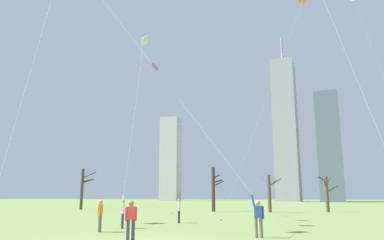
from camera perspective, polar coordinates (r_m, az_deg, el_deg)
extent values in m
cylinder|color=#726656|center=(17.53, 10.45, -15.80)|extent=(0.14, 0.14, 0.85)
cylinder|color=#726656|center=(17.54, 9.70, -15.83)|extent=(0.14, 0.14, 0.85)
cube|color=#2D4CA5|center=(17.50, 10.00, -13.55)|extent=(0.37, 0.25, 0.54)
sphere|color=tan|center=(17.49, 9.95, -12.27)|extent=(0.22, 0.22, 0.22)
cylinder|color=#2D4CA5|center=(17.49, 10.71, -13.63)|extent=(0.09, 0.09, 0.55)
cylinder|color=#2D4CA5|center=(17.49, 9.24, -12.02)|extent=(0.21, 0.12, 0.56)
cylinder|color=silver|center=(22.41, -7.34, 10.01)|extent=(12.81, 2.53, 16.27)
cylinder|color=silver|center=(19.88, -22.60, 9.35)|extent=(2.11, 5.06, 13.46)
cylinder|color=silver|center=(11.57, 19.98, 15.30)|extent=(3.11, 2.13, 10.07)
cylinder|color=#33384C|center=(22.49, -10.51, -14.81)|extent=(0.14, 0.14, 0.85)
cylinder|color=#33384C|center=(22.71, -10.50, -14.78)|extent=(0.14, 0.14, 0.85)
cube|color=white|center=(22.56, -10.44, -13.03)|extent=(0.34, 0.39, 0.54)
sphere|color=tan|center=(22.56, -10.40, -12.04)|extent=(0.22, 0.22, 0.22)
cylinder|color=white|center=(22.36, -10.46, -13.13)|extent=(0.09, 0.09, 0.55)
cylinder|color=white|center=(22.76, -10.38, -11.83)|extent=(0.18, 0.22, 0.56)
cube|color=white|center=(32.25, -7.26, 11.82)|extent=(0.43, 1.09, 1.01)
cylinder|color=black|center=(32.25, -7.26, 11.82)|extent=(0.37, 0.15, 0.62)
cylinder|color=white|center=(31.86, -7.72, 9.96)|extent=(0.02, 0.02, 1.51)
cylinder|color=silver|center=(26.96, -8.54, 2.33)|extent=(2.41, 6.55, 12.68)
cylinder|color=black|center=(26.76, -2.00, -14.43)|extent=(0.14, 0.14, 0.85)
cylinder|color=black|center=(26.54, -1.99, -14.46)|extent=(0.14, 0.14, 0.85)
cube|color=white|center=(26.62, -1.99, -12.95)|extent=(0.32, 0.39, 0.54)
sphere|color=tan|center=(26.62, -1.98, -12.11)|extent=(0.22, 0.22, 0.22)
cylinder|color=white|center=(26.84, -2.00, -13.01)|extent=(0.09, 0.09, 0.55)
cylinder|color=white|center=(26.42, -1.98, -13.03)|extent=(0.09, 0.09, 0.55)
cylinder|color=#33384C|center=(16.26, -8.93, -16.20)|extent=(0.14, 0.14, 0.85)
cylinder|color=#33384C|center=(16.20, -9.70, -16.20)|extent=(0.14, 0.14, 0.85)
cube|color=red|center=(16.19, -9.23, -13.75)|extent=(0.38, 0.38, 0.54)
sphere|color=brown|center=(16.18, -9.19, -12.37)|extent=(0.22, 0.22, 0.22)
cylinder|color=red|center=(16.25, -8.50, -13.88)|extent=(0.09, 0.09, 0.55)
cylinder|color=red|center=(16.14, -9.97, -13.85)|extent=(0.09, 0.09, 0.55)
cylinder|color=#726656|center=(20.67, -13.76, -14.99)|extent=(0.14, 0.14, 0.85)
cylinder|color=#726656|center=(20.45, -13.87, -15.02)|extent=(0.14, 0.14, 0.85)
cube|color=orange|center=(20.53, -13.72, -13.07)|extent=(0.32, 0.39, 0.54)
sphere|color=tan|center=(20.52, -13.67, -11.98)|extent=(0.22, 0.22, 0.22)
cylinder|color=orange|center=(20.74, -13.62, -13.15)|extent=(0.09, 0.09, 0.55)
cylinder|color=orange|center=(20.32, -13.83, -13.18)|extent=(0.09, 0.09, 0.55)
cube|color=pink|center=(36.85, -5.66, 8.06)|extent=(0.43, 1.01, 0.97)
cylinder|color=black|center=(36.85, -5.66, 8.06)|extent=(0.36, 0.06, 0.60)
cylinder|color=pink|center=(36.44, -5.39, 6.49)|extent=(0.02, 0.02, 1.44)
cylinder|color=silver|center=(38.07, -4.33, -3.51)|extent=(0.75, 6.24, 14.06)
cylinder|color=#3F3833|center=(40.74, -3.09, -13.95)|extent=(0.10, 0.10, 0.08)
cylinder|color=silver|center=(30.06, 10.87, 2.22)|extent=(6.91, 1.25, 17.56)
cylinder|color=#3F3833|center=(29.42, 4.45, -14.89)|extent=(0.10, 0.10, 0.08)
cylinder|color=teal|center=(47.34, 23.35, 15.62)|extent=(0.02, 0.02, 1.26)
cylinder|color=#4C3828|center=(55.42, -16.36, -10.01)|extent=(0.40, 0.40, 5.60)
cylinder|color=#4C3828|center=(55.20, -15.63, -8.95)|extent=(1.42, 0.54, 0.65)
cylinder|color=#4C3828|center=(55.62, -15.30, -8.05)|extent=(1.47, 1.43, 1.04)
cylinder|color=#4C3828|center=(55.36, -15.50, -8.83)|extent=(1.46, 0.92, 0.60)
cylinder|color=brown|center=(45.20, 11.64, -10.84)|extent=(0.40, 0.40, 4.27)
cylinder|color=brown|center=(44.62, 12.09, -9.38)|extent=(1.08, 1.20, 0.78)
cylinder|color=brown|center=(45.72, 10.97, -9.03)|extent=(1.25, 1.00, 1.00)
cylinder|color=brown|center=(45.87, 12.45, -9.22)|extent=(1.32, 1.61, 0.99)
cylinder|color=brown|center=(47.43, 19.78, -10.54)|extent=(0.40, 0.40, 4.08)
cylinder|color=brown|center=(48.11, 19.90, -8.70)|extent=(0.61, 1.44, 0.86)
cylinder|color=brown|center=(48.03, 20.48, -9.79)|extent=(1.41, 1.38, 0.96)
cylinder|color=brown|center=(47.22, 19.08, -8.42)|extent=(1.05, 0.72, 0.66)
cylinder|color=#423326|center=(46.35, 3.25, -10.42)|extent=(0.42, 0.42, 5.30)
cylinder|color=#423326|center=(46.83, 3.69, -8.57)|extent=(0.67, 1.17, 0.61)
cylinder|color=#423326|center=(46.35, 3.93, -9.25)|extent=(1.18, 0.45, 0.48)
cylinder|color=#423326|center=(46.58, 4.03, -9.60)|extent=(1.21, 0.91, 0.76)
cube|color=#9EA3AD|center=(139.52, 14.05, -1.46)|extent=(7.95, 11.52, 50.55)
cylinder|color=#99999E|center=(147.63, 13.48, 10.15)|extent=(0.80, 0.80, 9.84)
cube|color=#B2B2B7|center=(154.20, -3.31, -5.84)|extent=(7.62, 5.00, 33.90)
cube|color=slate|center=(132.06, 20.07, -3.72)|extent=(7.55, 8.08, 36.14)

